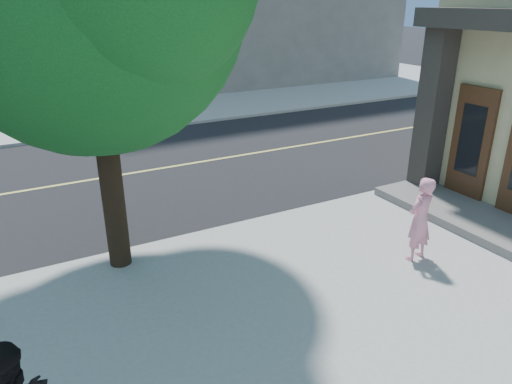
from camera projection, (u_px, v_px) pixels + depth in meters
sidewalk_ne at (211, 73)px, 31.64m from camera, size 29.00×25.00×0.12m
man_on_phone at (420, 219)px, 8.51m from camera, size 0.63×0.46×1.59m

